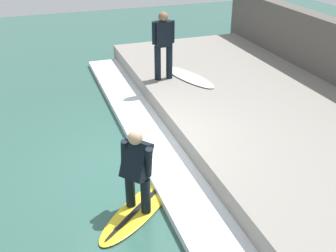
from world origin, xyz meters
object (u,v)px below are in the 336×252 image
(surfboard_riding, at_px, (139,209))
(surfer_riding, at_px, (137,167))
(surfer_waiting_near, at_px, (163,42))
(surfboard_waiting_near, at_px, (189,77))

(surfboard_riding, relative_size, surfer_riding, 1.27)
(surfer_waiting_near, bearing_deg, surfer_riding, -114.02)
(surfboard_riding, xyz_separation_m, surfer_riding, (0.00, 0.00, 0.82))
(surfer_waiting_near, bearing_deg, surfboard_riding, -114.02)
(surfboard_riding, height_order, surfboard_waiting_near, surfboard_waiting_near)
(surfer_riding, height_order, surfboard_waiting_near, surfer_riding)
(surfboard_riding, height_order, surfer_waiting_near, surfer_waiting_near)
(surfer_riding, bearing_deg, surfer_waiting_near, 65.98)
(surfboard_waiting_near, bearing_deg, surfer_waiting_near, 165.16)
(surfer_waiting_near, distance_m, surfboard_waiting_near, 1.14)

